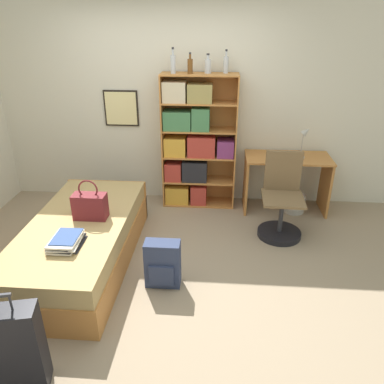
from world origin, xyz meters
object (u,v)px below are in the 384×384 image
at_px(book_stack_on_bed, 66,241).
at_px(desk_chair, 281,210).
at_px(bookcase, 193,144).
at_px(desk_lamp, 305,137).
at_px(bed, 81,241).
at_px(bottle_brown, 190,66).
at_px(bottle_blue, 226,64).
at_px(waste_bin, 294,203).
at_px(desk, 286,174).
at_px(bottle_green, 173,64).
at_px(bottle_clear, 208,66).
at_px(backpack, 163,264).
at_px(handbag, 90,206).

xyz_separation_m(book_stack_on_bed, desk_chair, (2.05, 1.16, -0.22)).
xyz_separation_m(bookcase, desk_lamp, (1.38, -0.12, 0.17)).
bearing_deg(bookcase, bed, -125.64).
bearing_deg(bottle_brown, bottle_blue, 9.79).
distance_m(desk_lamp, desk_chair, 0.97).
bearing_deg(book_stack_on_bed, bookcase, 62.58).
bearing_deg(waste_bin, desk, 158.22).
relative_size(bottle_green, bottle_brown, 1.24).
distance_m(bottle_clear, backpack, 2.39).
bearing_deg(bottle_clear, book_stack_on_bed, -121.21).
bearing_deg(desk_chair, bottle_clear, 140.08).
bearing_deg(desk_chair, bookcase, 146.00).
relative_size(handbag, bottle_green, 1.42).
relative_size(bottle_clear, desk_lamp, 0.55).
height_order(bottle_green, bottle_clear, bottle_green).
height_order(bottle_blue, desk, bottle_blue).
height_order(bottle_green, desk_chair, bottle_green).
bearing_deg(desk_chair, bottle_blue, 131.45).
relative_size(handbag, backpack, 0.90).
relative_size(bottle_clear, bottle_blue, 0.84).
xyz_separation_m(bed, desk, (2.24, 1.35, 0.26)).
bearing_deg(bookcase, desk, -4.46).
bearing_deg(backpack, desk_chair, 39.91).
relative_size(bottle_brown, bottle_clear, 1.06).
bearing_deg(book_stack_on_bed, bottle_blue, 54.74).
xyz_separation_m(bottle_clear, desk_lamp, (1.20, -0.14, -0.80)).
xyz_separation_m(handbag, bottle_brown, (0.89, 1.36, 1.18)).
xyz_separation_m(desk_chair, backpack, (-1.22, -1.02, -0.08)).
distance_m(bottle_green, desk_chair, 2.12).
xyz_separation_m(handbag, desk, (2.13, 1.28, -0.12)).
bearing_deg(handbag, bottle_brown, 56.68).
relative_size(desk, waste_bin, 3.86).
bearing_deg(bottle_brown, bottle_green, 179.65).
bearing_deg(desk, bottle_blue, 170.04).
height_order(bottle_brown, desk_lamp, bottle_brown).
xyz_separation_m(handbag, desk_chair, (1.99, 0.65, -0.31)).
height_order(bed, backpack, bed).
distance_m(handbag, waste_bin, 2.62).
height_order(bed, bottle_blue, bottle_blue).
height_order(handbag, bottle_green, bottle_green).
bearing_deg(desk_lamp, desk_chair, -116.39).
xyz_separation_m(handbag, waste_bin, (2.26, 1.23, -0.50)).
relative_size(bed, backpack, 4.46).
height_order(handbag, bookcase, bookcase).
height_order(bottle_brown, bottle_clear, bottle_brown).
relative_size(desk, backpack, 2.30).
xyz_separation_m(bottle_green, waste_bin, (1.57, -0.13, -1.70)).
distance_m(handbag, bottle_green, 1.94).
distance_m(bookcase, bottle_blue, 1.06).
bearing_deg(waste_bin, desk_chair, -114.76).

